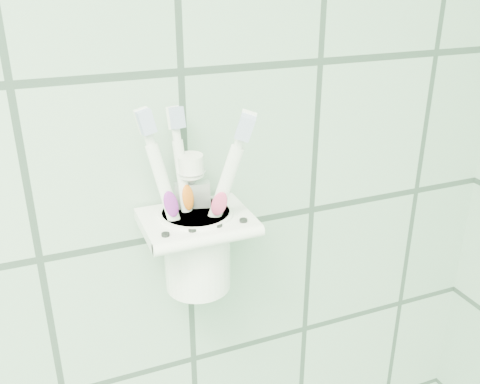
% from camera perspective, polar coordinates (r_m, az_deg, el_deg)
% --- Properties ---
extents(holder_bracket, '(0.12, 0.10, 0.04)m').
position_cam_1_polar(holder_bracket, '(0.58, -4.71, -3.23)').
color(holder_bracket, white).
rests_on(holder_bracket, wall_back).
extents(cup, '(0.08, 0.08, 0.09)m').
position_cam_1_polar(cup, '(0.59, -4.60, -5.79)').
color(cup, white).
rests_on(cup, holder_bracket).
extents(toothbrush_pink, '(0.05, 0.02, 0.21)m').
position_cam_1_polar(toothbrush_pink, '(0.55, -5.25, -0.91)').
color(toothbrush_pink, white).
rests_on(toothbrush_pink, cup).
extents(toothbrush_blue, '(0.02, 0.05, 0.20)m').
position_cam_1_polar(toothbrush_blue, '(0.56, -4.89, -1.22)').
color(toothbrush_blue, white).
rests_on(toothbrush_blue, cup).
extents(toothbrush_orange, '(0.05, 0.07, 0.22)m').
position_cam_1_polar(toothbrush_orange, '(0.57, -5.14, 0.50)').
color(toothbrush_orange, white).
rests_on(toothbrush_orange, cup).
extents(toothpaste_tube, '(0.04, 0.04, 0.15)m').
position_cam_1_polar(toothpaste_tube, '(0.59, -4.86, -1.50)').
color(toothpaste_tube, silver).
rests_on(toothpaste_tube, cup).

